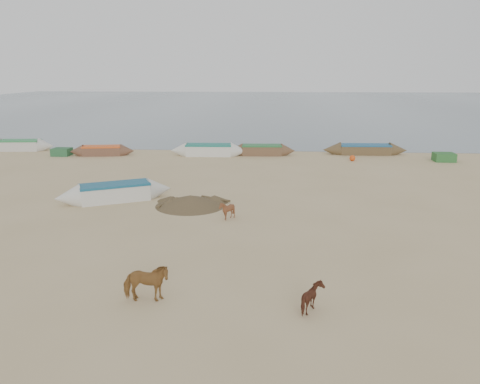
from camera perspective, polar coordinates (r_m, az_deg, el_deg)
name	(u,v)px	position (r m, az deg, el deg)	size (l,w,h in m)	color
ground	(233,241)	(18.87, -0.86, -5.98)	(140.00, 140.00, 0.00)	tan
sea	(266,104)	(99.85, 3.22, 10.66)	(160.00, 160.00, 0.00)	slate
cow_adult	(146,283)	(14.21, -11.40, -10.82)	(0.64, 1.40, 1.18)	olive
calf_front	(227,210)	(21.40, -1.59, -2.23)	(0.72, 0.81, 0.89)	brown
calf_right	(313,298)	(13.62, 8.91, -12.70)	(0.82, 0.70, 0.83)	#5B2D1D
near_canoe	(115,192)	(25.34, -14.99, -0.02)	(5.99, 1.31, 0.94)	silver
debris_pile	(190,200)	(23.78, -6.07, -1.03)	(3.55, 3.55, 0.54)	brown
waterline_canoes	(217,149)	(38.52, -2.88, 5.25)	(59.44, 4.50, 0.94)	brown
beach_clutter	(309,153)	(37.67, 8.37, 4.70)	(47.25, 3.81, 0.64)	#295C36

